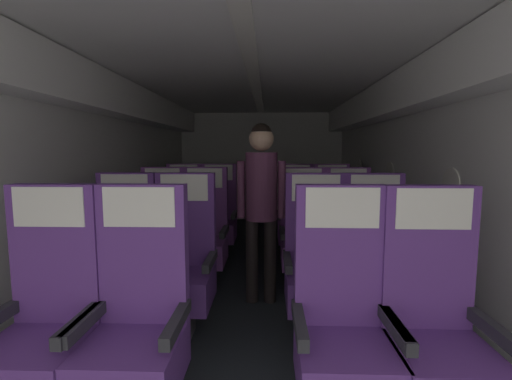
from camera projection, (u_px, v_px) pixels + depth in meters
ground at (254, 286)px, 3.63m from camera, size 3.42×7.41×0.02m
fuselage_shell at (255, 134)px, 3.72m from camera, size 3.30×7.06×2.16m
seat_a_left_window at (45, 328)px, 1.74m from camera, size 0.48×0.48×1.20m
seat_a_left_aisle at (137, 328)px, 1.73m from camera, size 0.48×0.48×1.20m
seat_a_right_aisle at (436, 334)px, 1.68m from camera, size 0.48×0.48×1.20m
seat_a_right_window at (343, 331)px, 1.71m from camera, size 0.48×0.48×1.20m
seat_b_left_window at (123, 266)px, 2.68m from camera, size 0.48×0.48×1.20m
seat_b_left_aisle at (183, 267)px, 2.66m from camera, size 0.48×0.48×1.20m
seat_b_right_aisle at (376, 268)px, 2.63m from camera, size 0.48×0.48×1.20m
seat_b_right_window at (316, 268)px, 2.64m from camera, size 0.48×0.48×1.20m
seat_c_left_window at (161, 236)px, 3.62m from camera, size 0.48×0.48×1.20m
seat_c_left_aisle at (204, 236)px, 3.61m from camera, size 0.48×0.48×1.20m
seat_c_right_aisle at (349, 238)px, 3.55m from camera, size 0.48×0.48×1.20m
seat_c_right_window at (304, 238)px, 3.55m from camera, size 0.48×0.48×1.20m
seat_d_left_window at (183, 219)px, 4.55m from camera, size 0.48×0.48×1.20m
seat_d_left_aisle at (218, 219)px, 4.53m from camera, size 0.48×0.48×1.20m
seat_d_right_aisle at (332, 220)px, 4.46m from camera, size 0.48×0.48×1.20m
seat_d_right_window at (296, 219)px, 4.50m from camera, size 0.48×0.48×1.20m
flight_attendant at (261, 194)px, 3.13m from camera, size 0.43×0.28×1.61m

